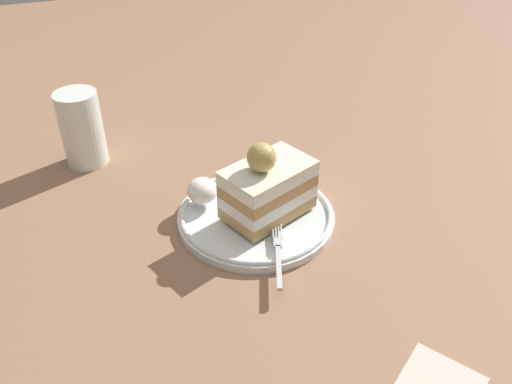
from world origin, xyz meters
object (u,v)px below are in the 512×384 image
Objects in this scene: whipped_cream_dollop at (202,191)px; dessert_plate at (256,215)px; fork at (278,252)px; cake_slice at (268,187)px; drink_glass_near at (82,131)px.

dessert_plate is at bearing -125.97° from whipped_cream_dollop.
whipped_cream_dollop reaches higher than fork.
dessert_plate is 5.10× the size of whipped_cream_dollop.
fork is (-0.08, 0.02, -0.04)m from cake_slice.
whipped_cream_dollop is (0.05, 0.07, -0.02)m from cake_slice.
cake_slice reaches higher than whipped_cream_dollop.
fork is at bearing 177.62° from dessert_plate.
cake_slice is at bearing -124.91° from whipped_cream_dollop.
dessert_plate is 0.08m from whipped_cream_dollop.
drink_glass_near is (0.23, 0.21, -0.00)m from cake_slice.
whipped_cream_dollop is 0.14m from fork.
cake_slice reaches higher than fork.
drink_glass_near is at bearing 40.81° from dessert_plate.
cake_slice is 0.31m from drink_glass_near.
whipped_cream_dollop is 0.36× the size of fork.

